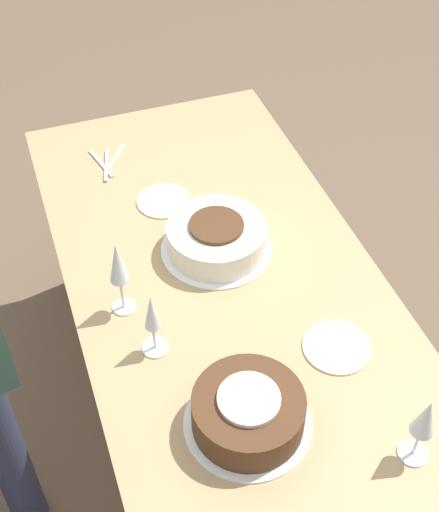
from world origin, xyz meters
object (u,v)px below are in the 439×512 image
(cake_front_chocolate, at_px, (248,412))
(wine_glass_extra, at_px, (118,265))
(cake_center_white, at_px, (216,238))
(wine_glass_far, at_px, (152,316))
(wine_glass_near, at_px, (425,420))

(cake_front_chocolate, height_order, wine_glass_extra, wine_glass_extra)
(cake_front_chocolate, distance_m, wine_glass_extra, 0.50)
(cake_center_white, bearing_deg, wine_glass_far, -42.58)
(wine_glass_near, bearing_deg, wine_glass_far, -135.63)
(wine_glass_extra, bearing_deg, cake_center_white, 112.74)
(cake_center_white, xyz_separation_m, wine_glass_near, (0.78, 0.21, 0.09))
(cake_center_white, bearing_deg, cake_front_chocolate, -11.91)
(cake_front_chocolate, relative_size, wine_glass_extra, 1.27)
(cake_front_chocolate, bearing_deg, cake_center_white, 168.09)
(cake_front_chocolate, xyz_separation_m, wine_glass_far, (-0.29, -0.15, 0.08))
(wine_glass_near, bearing_deg, cake_front_chocolate, -120.82)
(wine_glass_far, bearing_deg, wine_glass_near, 44.37)
(wine_glass_far, xyz_separation_m, wine_glass_extra, (-0.16, -0.04, 0.04))
(cake_center_white, relative_size, cake_front_chocolate, 1.08)
(cake_center_white, distance_m, wine_glass_far, 0.40)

